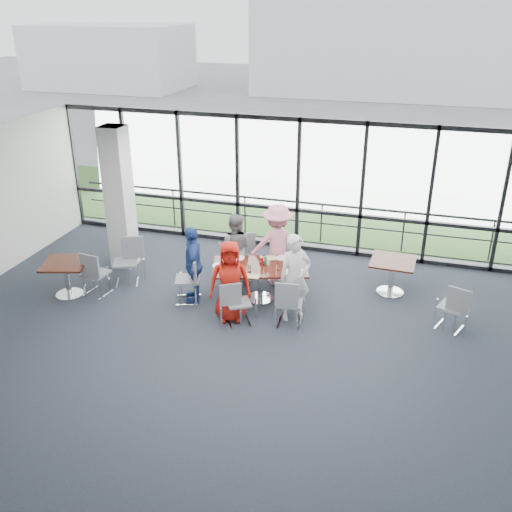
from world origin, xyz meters
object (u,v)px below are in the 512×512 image
(side_table_right, at_px, (393,265))
(chair_spare_r, at_px, (452,307))
(structural_column, at_px, (119,198))
(main_table, at_px, (260,272))
(chair_main_fr, at_px, (279,260))
(diner_near_left, at_px, (230,281))
(diner_near_right, at_px, (295,278))
(chair_main_fl, at_px, (238,257))
(chair_spare_lb, at_px, (125,263))
(chair_main_nr, at_px, (290,302))
(chair_main_nl, at_px, (239,303))
(diner_far_right, at_px, (277,245))
(chair_main_end, at_px, (188,279))
(diner_end, at_px, (193,264))
(chair_spare_la, at_px, (96,273))
(side_table_left, at_px, (66,267))
(diner_far_left, at_px, (235,249))

(side_table_right, xyz_separation_m, chair_spare_r, (1.17, -1.12, -0.18))
(structural_column, xyz_separation_m, main_table, (3.47, -0.75, -0.98))
(main_table, relative_size, chair_main_fr, 2.36)
(diner_near_left, bearing_deg, side_table_right, 14.73)
(diner_near_left, relative_size, diner_near_right, 0.93)
(chair_main_fl, distance_m, chair_spare_lb, 2.42)
(main_table, distance_m, chair_main_nr, 1.14)
(chair_main_nl, bearing_deg, chair_main_fr, 52.46)
(diner_far_right, distance_m, chair_main_end, 2.04)
(diner_end, height_order, chair_spare_la, diner_end)
(main_table, height_order, diner_end, diner_end)
(main_table, distance_m, diner_end, 1.35)
(structural_column, bearing_deg, chair_main_fr, 4.42)
(side_table_left, height_order, chair_spare_r, chair_spare_r)
(diner_end, relative_size, chair_main_nl, 1.82)
(diner_far_right, bearing_deg, chair_spare_la, 3.09)
(main_table, height_order, chair_main_fr, chair_main_fr)
(chair_main_end, bearing_deg, side_table_left, -98.34)
(chair_spare_r, bearing_deg, diner_near_right, -149.68)
(side_table_left, xyz_separation_m, chair_main_fr, (3.98, 1.99, -0.19))
(chair_spare_la, bearing_deg, chair_main_fl, 38.94)
(diner_near_right, relative_size, chair_main_fr, 1.94)
(side_table_right, distance_m, chair_main_nl, 3.37)
(diner_far_right, bearing_deg, diner_far_left, -8.21)
(side_table_left, bearing_deg, chair_spare_lb, 41.59)
(diner_near_right, height_order, chair_main_nl, diner_near_right)
(main_table, xyz_separation_m, chair_spare_la, (-3.31, -0.76, -0.14))
(side_table_left, bearing_deg, diner_far_left, 26.76)
(chair_spare_la, bearing_deg, diner_near_right, 10.31)
(main_table, relative_size, chair_main_fl, 2.18)
(structural_column, relative_size, chair_main_fr, 3.61)
(side_table_right, xyz_separation_m, chair_main_fl, (-3.27, -0.20, -0.16))
(main_table, height_order, side_table_right, same)
(chair_main_fr, bearing_deg, diner_far_left, 20.02)
(structural_column, xyz_separation_m, diner_near_right, (4.30, -1.29, -0.74))
(chair_main_fr, distance_m, chair_main_end, 2.14)
(chair_main_nr, xyz_separation_m, chair_main_fl, (-1.54, 1.62, 0.01))
(chair_main_nl, bearing_deg, chair_spare_lb, 132.35)
(side_table_right, bearing_deg, chair_main_nl, -142.41)
(chair_spare_lb, relative_size, chair_spare_r, 1.09)
(structural_column, xyz_separation_m, diner_end, (2.18, -1.12, -0.81))
(structural_column, xyz_separation_m, diner_far_left, (2.73, -0.13, -0.82))
(chair_main_fl, relative_size, chair_spare_r, 1.05)
(chair_main_end, bearing_deg, diner_far_left, 131.02)
(chair_spare_la, bearing_deg, main_table, 20.23)
(chair_main_end, bearing_deg, diner_near_right, 69.80)
(chair_main_fr, bearing_deg, side_table_left, 20.98)
(diner_end, distance_m, chair_main_fr, 2.02)
(diner_far_right, distance_m, chair_main_nl, 1.92)
(chair_spare_la, bearing_deg, diner_near_left, 4.30)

